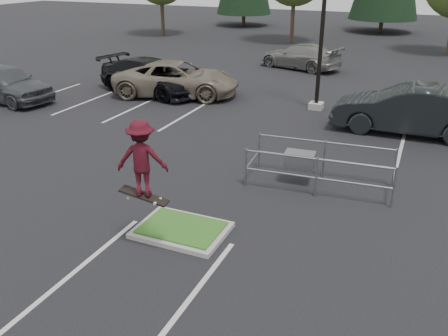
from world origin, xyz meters
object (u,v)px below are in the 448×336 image
at_px(skateboarder, 141,159).
at_px(car_far_silver, 301,56).
at_px(car_r_charc, 409,110).
at_px(car_l_tan, 175,79).
at_px(car_l_black, 149,76).
at_px(light_pole, 324,4).
at_px(car_l_grey, 5,83).
at_px(cart_corral, 305,161).

height_order(skateboarder, car_far_silver, skateboarder).
height_order(skateboarder, car_r_charc, skateboarder).
distance_m(car_l_tan, car_r_charc, 11.09).
bearing_deg(car_l_black, light_pole, -73.49).
relative_size(light_pole, car_l_black, 1.71).
distance_m(light_pole, car_l_grey, 15.18).
height_order(car_l_black, car_far_silver, car_l_black).
distance_m(skateboarder, car_l_grey, 15.68).
height_order(light_pole, car_l_black, light_pole).
bearing_deg(car_l_tan, car_far_silver, -38.00).
height_order(car_l_black, car_l_grey, car_l_grey).
xyz_separation_m(skateboarder, car_l_grey, (-13.15, 8.42, -1.42)).
relative_size(skateboarder, car_r_charc, 0.33).
bearing_deg(car_l_black, cart_corral, -113.79).
relative_size(car_l_grey, car_far_silver, 0.97).
bearing_deg(car_far_silver, car_r_charc, 51.51).
xyz_separation_m(light_pole, cart_corral, (1.53, -8.03, -3.81)).
bearing_deg(skateboarder, light_pole, -114.61).
xyz_separation_m(cart_corral, car_l_black, (-10.03, 7.53, 0.11)).
height_order(light_pole, skateboarder, light_pole).
height_order(car_r_charc, car_far_silver, car_r_charc).
relative_size(cart_corral, car_r_charc, 0.75).
height_order(light_pole, car_l_grey, light_pole).
xyz_separation_m(car_l_tan, car_l_black, (-1.50, 0.00, 0.01)).
relative_size(skateboarder, car_l_tan, 0.31).
height_order(light_pole, car_far_silver, light_pole).
bearing_deg(car_l_black, car_r_charc, -83.14).
height_order(car_l_black, car_r_charc, car_r_charc).
distance_m(light_pole, cart_corral, 9.02).
bearing_deg(car_r_charc, car_far_silver, -146.80).
distance_m(light_pole, car_l_black, 9.28).
bearing_deg(skateboarder, car_l_tan, -84.67).
relative_size(light_pole, car_far_silver, 1.93).
bearing_deg(cart_corral, car_l_black, 138.89).
bearing_deg(car_far_silver, cart_corral, 32.87).
bearing_deg(light_pole, cart_corral, -79.25).
xyz_separation_m(car_l_grey, car_far_silver, (10.99, 13.11, -0.11)).
bearing_deg(cart_corral, skateboarder, -119.78).
bearing_deg(car_r_charc, cart_corral, -22.63).
bearing_deg(car_l_grey, car_l_black, -44.77).
bearing_deg(car_r_charc, car_l_tan, -97.87).
height_order(cart_corral, car_far_silver, car_far_silver).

